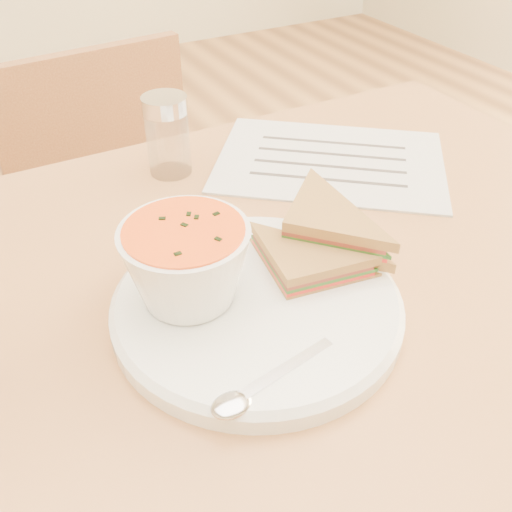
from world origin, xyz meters
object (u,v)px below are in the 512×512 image
chair_far (150,282)px  soup_bowl (187,267)px  condiment_shaker (168,136)px  plate (257,306)px  dining_table (264,483)px

chair_far → soup_bowl: soup_bowl is taller
soup_bowl → condiment_shaker: (0.09, 0.26, -0.00)m
plate → condiment_shaker: condiment_shaker is taller
chair_far → condiment_shaker: size_ratio=7.88×
soup_bowl → condiment_shaker: 0.27m
chair_far → soup_bowl: (-0.09, -0.47, 0.40)m
plate → condiment_shaker: (0.03, 0.29, 0.04)m
chair_far → plate: size_ratio=2.98×
chair_far → plate: (-0.04, -0.50, 0.36)m
chair_far → soup_bowl: 0.62m
soup_bowl → condiment_shaker: condiment_shaker is taller
soup_bowl → plate: bearing=-28.0°
dining_table → plate: 0.39m
soup_bowl → chair_far: bearing=79.0°
plate → soup_bowl: soup_bowl is taller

